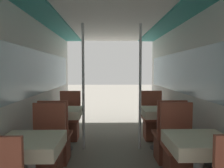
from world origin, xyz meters
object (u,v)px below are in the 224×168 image
object	(u,v)px
dining_table_right_1	(160,114)
support_pole_right_1	(140,87)
dining_table_left_0	(30,149)
chair_right_near_1	(168,143)
dining_table_left_1	(63,115)
chair_right_far_0	(180,157)
chair_left_near_1	(56,144)
dining_table_right_0	(199,147)
chair_left_far_0	(46,158)
support_pole_left_1	(83,87)
chair_right_far_1	(153,125)
chair_left_far_1	(69,125)

from	to	relation	value
dining_table_right_1	support_pole_right_1	size ratio (longest dim) A/B	0.33
dining_table_left_0	chair_right_near_1	bearing A→B (deg)	32.64
dining_table_left_1	chair_right_far_0	bearing A→B (deg)	-32.64
chair_left_near_1	dining_table_right_0	distance (m)	2.12
chair_left_far_0	dining_table_right_0	size ratio (longest dim) A/B	1.34
dining_table_right_1	support_pole_left_1	bearing A→B (deg)	180.00
chair_right_far_0	dining_table_left_1	bearing A→B (deg)	-32.64
chair_left_near_1	dining_table_right_1	size ratio (longest dim) A/B	1.34
dining_table_left_1	chair_right_far_1	size ratio (longest dim) A/B	0.74
support_pole_left_1	support_pole_right_1	distance (m)	1.03
chair_left_far_0	chair_left_far_1	xyz separation A→B (m)	(0.00, 1.71, 0.00)
chair_left_far_1	support_pole_left_1	size ratio (longest dim) A/B	0.44
chair_left_far_0	chair_right_near_1	world-z (taller)	same
chair_left_far_0	chair_right_far_1	distance (m)	2.45
chair_left_far_1	chair_right_far_1	world-z (taller)	same
chair_left_near_1	chair_right_far_1	size ratio (longest dim) A/B	1.00
dining_table_left_1	chair_left_far_1	size ratio (longest dim) A/B	0.74
dining_table_left_1	chair_right_near_1	size ratio (longest dim) A/B	0.74
chair_right_far_1	support_pole_right_1	distance (m)	1.08
chair_left_far_0	chair_left_near_1	bearing A→B (deg)	-90.00
chair_right_far_0	chair_left_far_0	bearing A→B (deg)	0.00
chair_right_far_1	dining_table_right_0	bearing A→B (deg)	90.00
chair_left_near_1	chair_left_far_1	distance (m)	1.16
chair_right_near_1	chair_right_far_1	size ratio (longest dim) A/B	1.00
chair_right_near_1	dining_table_right_0	bearing A→B (deg)	-90.00
chair_left_far_1	dining_table_right_1	distance (m)	1.88
chair_left_near_1	dining_table_right_0	bearing A→B (deg)	-32.64
dining_table_right_1	support_pole_right_1	world-z (taller)	support_pole_right_1
chair_left_far_1	support_pole_right_1	world-z (taller)	support_pole_right_1
support_pole_left_1	dining_table_right_1	world-z (taller)	support_pole_left_1
support_pole_left_1	chair_right_near_1	xyz separation A→B (m)	(1.39, -0.58, -0.84)
chair_left_far_1	chair_right_far_0	xyz separation A→B (m)	(1.76, -1.71, 0.00)
dining_table_left_0	chair_left_far_1	bearing A→B (deg)	90.00
chair_left_far_0	dining_table_right_1	size ratio (longest dim) A/B	1.34
chair_left_far_0	chair_left_near_1	xyz separation A→B (m)	(0.00, 0.54, 0.00)
dining_table_left_0	chair_right_far_0	size ratio (longest dim) A/B	0.74
dining_table_left_1	chair_left_near_1	size ratio (longest dim) A/B	0.74
chair_right_near_1	dining_table_right_1	bearing A→B (deg)	90.00
dining_table_right_0	dining_table_right_1	bearing A→B (deg)	90.00
chair_left_near_1	chair_left_far_1	bearing A→B (deg)	90.00
chair_right_far_0	chair_right_far_1	bearing A→B (deg)	-90.00
chair_right_far_0	dining_table_right_0	bearing A→B (deg)	90.00
chair_left_far_1	chair_right_near_1	world-z (taller)	same
dining_table_right_1	support_pole_right_1	xyz separation A→B (m)	(-0.36, 0.00, 0.50)
chair_left_far_1	dining_table_right_1	bearing A→B (deg)	161.70
dining_table_left_0	dining_table_right_1	distance (m)	2.45
chair_left_far_1	support_pole_left_1	xyz separation A→B (m)	(0.36, -0.58, 0.84)
chair_left_near_1	chair_right_near_1	xyz separation A→B (m)	(1.76, 0.00, 0.00)
chair_left_far_0	dining_table_right_1	bearing A→B (deg)	-147.36
dining_table_left_1	dining_table_right_1	distance (m)	1.76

